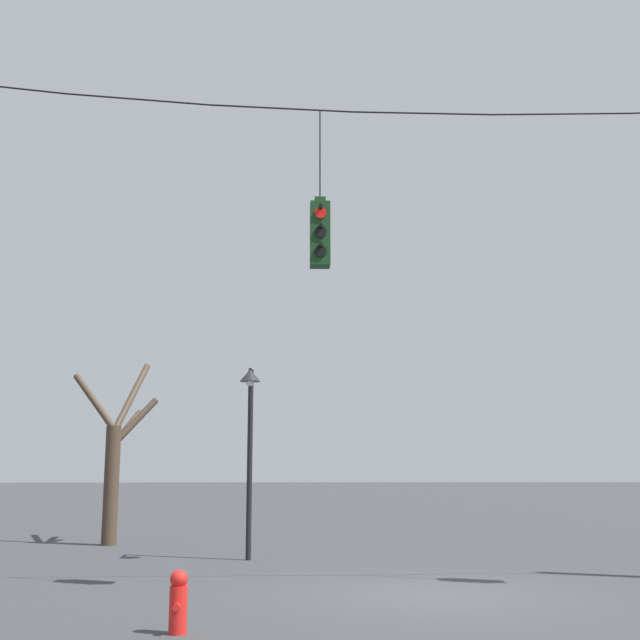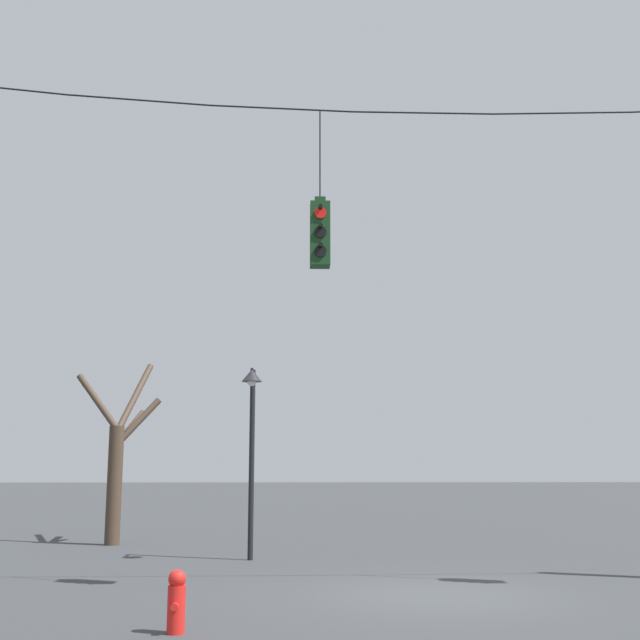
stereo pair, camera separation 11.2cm
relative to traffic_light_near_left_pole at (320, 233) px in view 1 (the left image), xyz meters
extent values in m
plane|color=#383A3D|center=(1.83, -0.02, -5.94)|extent=(200.00, 200.00, 0.00)
cylinder|color=black|center=(-3.19, 0.01, 2.40)|extent=(2.51, 0.03, 0.19)
cylinder|color=black|center=(-0.68, 0.01, 2.28)|extent=(2.51, 0.03, 0.11)
cylinder|color=black|center=(1.83, 0.01, 2.24)|extent=(2.51, 0.03, 0.03)
cylinder|color=black|center=(4.34, 0.01, 2.28)|extent=(2.51, 0.03, 0.11)
cube|color=#143819|center=(0.00, 0.01, -0.03)|extent=(0.34, 0.34, 1.12)
cube|color=#143819|center=(0.00, 0.01, 0.58)|extent=(0.19, 0.19, 0.10)
cylinder|color=black|center=(0.00, 0.01, 1.44)|extent=(0.02, 0.02, 1.62)
cylinder|color=red|center=(0.00, -0.18, 0.31)|extent=(0.20, 0.03, 0.20)
cylinder|color=black|center=(0.00, -0.22, 0.40)|extent=(0.07, 0.12, 0.07)
cylinder|color=black|center=(0.00, -0.18, -0.03)|extent=(0.20, 0.03, 0.20)
cylinder|color=black|center=(0.00, -0.22, 0.06)|extent=(0.07, 0.12, 0.07)
cylinder|color=black|center=(0.00, -0.18, -0.36)|extent=(0.20, 0.03, 0.20)
cylinder|color=black|center=(0.00, -0.22, -0.27)|extent=(0.07, 0.12, 0.07)
cylinder|color=black|center=(-1.35, 5.00, -3.85)|extent=(0.12, 0.12, 4.19)
cylinder|color=black|center=(-1.35, 4.75, -1.81)|extent=(0.07, 0.50, 0.07)
cone|color=#232328|center=(-1.35, 4.50, -1.94)|extent=(0.45, 0.45, 0.27)
sphere|color=silver|center=(-1.35, 4.50, -2.08)|extent=(0.20, 0.20, 0.20)
cylinder|color=#423326|center=(-5.14, 8.58, -4.40)|extent=(0.39, 0.39, 3.09)
cylinder|color=#423326|center=(-4.64, 8.89, -2.73)|extent=(1.19, 0.83, 1.37)
cylinder|color=#423326|center=(-4.90, 9.58, -2.01)|extent=(0.68, 2.16, 2.17)
cylinder|color=#423326|center=(-4.96, 9.44, -2.88)|extent=(0.55, 1.82, 1.14)
cylinder|color=#423326|center=(-5.76, 8.93, -2.19)|extent=(1.45, 0.91, 1.62)
cylinder|color=red|center=(-1.86, -2.90, -5.66)|extent=(0.22, 0.22, 0.56)
sphere|color=red|center=(-1.86, -2.90, -5.30)|extent=(0.22, 0.22, 0.22)
cylinder|color=red|center=(-1.86, -3.04, -5.61)|extent=(0.09, 0.10, 0.09)
camera|label=1|loc=(-0.59, -13.22, -3.96)|focal=45.00mm
camera|label=2|loc=(-0.48, -13.22, -3.96)|focal=45.00mm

